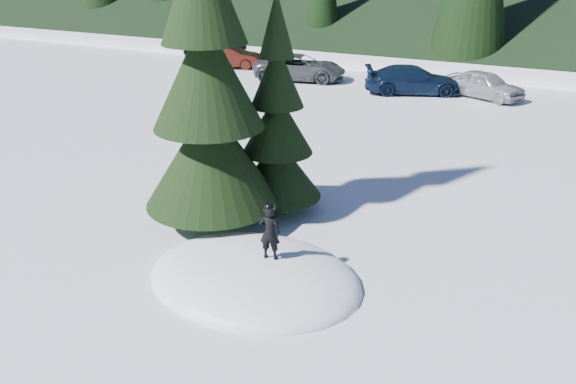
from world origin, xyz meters
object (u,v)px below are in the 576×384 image
at_px(spruce_tall, 207,88).
at_px(car_2, 300,67).
at_px(child_skier, 270,232).
at_px(car_0, 216,46).
at_px(car_3, 413,80).
at_px(spruce_short, 277,131).
at_px(car_1, 229,57).
at_px(car_4, 484,85).

relative_size(spruce_tall, car_2, 1.81).
relative_size(child_skier, car_0, 0.28).
bearing_deg(car_3, car_2, 63.17).
height_order(spruce_tall, car_3, spruce_tall).
distance_m(spruce_short, car_0, 23.76).
relative_size(child_skier, car_3, 0.25).
bearing_deg(car_3, car_0, 49.18).
distance_m(spruce_tall, child_skier, 3.74).
relative_size(car_0, car_3, 0.90).
distance_m(child_skier, car_0, 27.02).
relative_size(child_skier, car_1, 0.29).
height_order(car_2, car_4, car_2).
xyz_separation_m(spruce_short, car_4, (2.51, 15.05, -1.48)).
xyz_separation_m(spruce_tall, car_4, (3.51, 16.45, -2.70)).
height_order(car_2, car_3, car_2).
bearing_deg(car_0, car_2, -141.25).
bearing_deg(car_0, child_skier, -168.35).
bearing_deg(spruce_short, child_skier, -64.10).
bearing_deg(car_1, child_skier, -165.97).
bearing_deg(car_4, spruce_short, -166.41).
height_order(child_skier, car_0, child_skier).
bearing_deg(spruce_tall, car_1, 122.12).
distance_m(car_0, car_4, 17.51).
xyz_separation_m(spruce_tall, car_2, (-5.71, 16.16, -2.66)).
xyz_separation_m(car_0, car_1, (2.72, -2.71, -0.05)).
xyz_separation_m(spruce_short, car_2, (-6.71, 14.76, -1.44)).
relative_size(spruce_short, car_4, 1.47).
height_order(spruce_tall, car_2, spruce_tall).
bearing_deg(car_4, spruce_tall, -168.99).
xyz_separation_m(car_0, car_4, (17.13, -3.63, -0.07)).
bearing_deg(car_0, car_3, -131.65).
distance_m(child_skier, car_4, 18.11).
relative_size(car_3, car_4, 1.23).
bearing_deg(car_3, spruce_short, 158.42).
distance_m(spruce_tall, car_4, 17.03).
bearing_deg(car_1, car_4, -114.75).
height_order(spruce_short, child_skier, spruce_short).
xyz_separation_m(car_3, car_4, (3.14, 0.58, -0.03)).
bearing_deg(spruce_tall, car_2, 109.46).
bearing_deg(car_3, child_skier, 162.78).
xyz_separation_m(child_skier, car_1, (-13.37, 19.00, -0.40)).
distance_m(car_2, car_4, 9.23).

